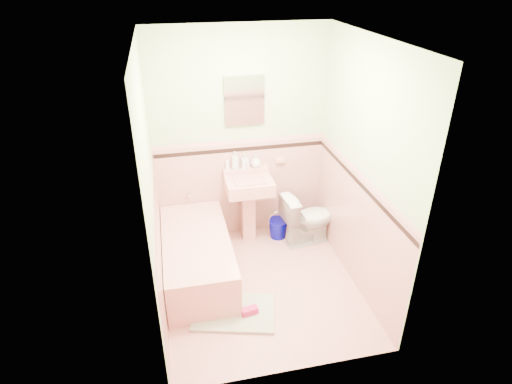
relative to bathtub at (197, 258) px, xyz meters
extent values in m
plane|color=#E29B94|center=(0.63, -0.33, -0.23)|extent=(2.20, 2.20, 0.00)
plane|color=white|center=(0.63, -0.33, 2.27)|extent=(2.20, 2.20, 0.00)
plane|color=#F9F0CB|center=(0.63, 0.77, 1.02)|extent=(2.50, 0.00, 2.50)
plane|color=#F9F0CB|center=(0.63, -1.43, 1.02)|extent=(2.50, 0.00, 2.50)
plane|color=#F9F0CB|center=(-0.37, -0.33, 1.02)|extent=(0.00, 2.50, 2.50)
plane|color=#F9F0CB|center=(1.63, -0.33, 1.02)|extent=(0.00, 2.50, 2.50)
plane|color=#E5A199|center=(0.63, 0.76, 0.38)|extent=(2.00, 0.00, 2.00)
plane|color=#E5A199|center=(0.63, -1.42, 0.38)|extent=(2.00, 0.00, 2.00)
plane|color=#E5A199|center=(-0.36, -0.33, 0.38)|extent=(0.00, 2.20, 2.20)
plane|color=#E5A199|center=(1.62, -0.33, 0.38)|extent=(0.00, 2.20, 2.20)
plane|color=black|center=(0.63, 0.75, 0.90)|extent=(2.00, 0.00, 2.00)
plane|color=black|center=(0.63, -1.41, 0.90)|extent=(2.00, 0.00, 2.00)
plane|color=black|center=(-0.35, -0.33, 0.89)|extent=(0.00, 2.20, 2.20)
plane|color=black|center=(1.61, -0.33, 0.89)|extent=(0.00, 2.20, 2.20)
plane|color=pink|center=(0.63, 0.75, 0.99)|extent=(2.00, 0.00, 2.00)
plane|color=pink|center=(0.63, -1.41, 0.99)|extent=(2.00, 0.00, 2.00)
plane|color=pink|center=(-0.35, -0.33, 1.00)|extent=(0.00, 2.20, 2.20)
plane|color=pink|center=(1.61, -0.33, 1.00)|extent=(0.00, 2.20, 2.20)
cube|color=#DD948D|center=(0.00, 0.00, 0.00)|extent=(0.70, 1.50, 0.45)
cylinder|color=silver|center=(0.00, 0.72, 0.41)|extent=(0.04, 0.12, 0.04)
cylinder|color=silver|center=(0.68, 0.67, 0.72)|extent=(0.02, 0.02, 0.10)
cube|color=white|center=(0.68, 0.74, 1.47)|extent=(0.44, 0.04, 0.55)
cube|color=#DD948D|center=(1.10, 0.73, 0.72)|extent=(0.11, 0.06, 0.04)
imported|color=#B2B2B2|center=(0.56, 0.71, 0.78)|extent=(0.11, 0.11, 0.22)
imported|color=#B2B2B2|center=(0.67, 0.71, 0.76)|extent=(0.08, 0.09, 0.17)
imported|color=#B2B2B2|center=(0.80, 0.71, 0.75)|extent=(0.12, 0.12, 0.15)
cylinder|color=white|center=(0.46, 0.71, 0.73)|extent=(0.04, 0.04, 0.12)
imported|color=white|center=(1.36, 0.36, 0.10)|extent=(0.68, 0.44, 0.65)
cube|color=#9BA489|center=(0.28, -0.67, -0.21)|extent=(0.89, 0.71, 0.03)
cube|color=#BF1E59|center=(0.42, -0.73, -0.16)|extent=(0.17, 0.10, 0.06)
camera|label=1|loc=(-0.18, -3.79, 2.82)|focal=30.21mm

